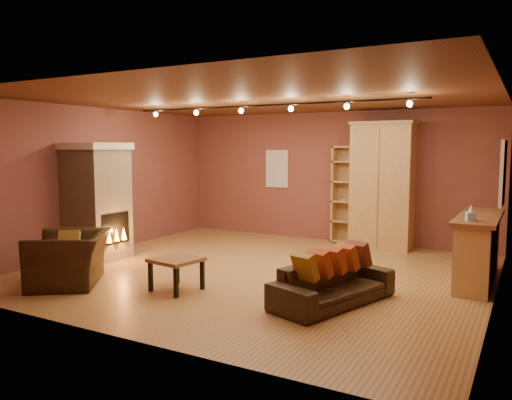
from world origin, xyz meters
The scene contains 16 objects.
floor centered at (0.00, 0.00, 0.00)m, with size 7.00×7.00×0.00m, color olive.
ceiling centered at (0.00, 0.00, 2.80)m, with size 7.00×7.00×0.00m, color brown.
back_wall centered at (0.00, 3.25, 1.40)m, with size 7.00×0.02×2.80m, color brown.
left_wall centered at (-3.50, 0.00, 1.40)m, with size 0.02×6.50×2.80m, color brown.
right_wall centered at (3.50, 0.00, 1.40)m, with size 0.02×6.50×2.80m, color brown.
fireplace centered at (-3.04, -0.60, 1.06)m, with size 1.01×0.98×2.12m.
back_window centered at (-1.30, 3.23, 1.55)m, with size 0.56×0.04×0.86m, color silver.
bookcase centered at (0.56, 3.14, 1.05)m, with size 0.85×0.33×2.07m.
armoire centered at (1.24, 2.93, 1.28)m, with size 1.25×0.71×2.55m.
bar_counter centered at (3.20, 1.05, 0.52)m, with size 0.58×2.15×1.03m.
tissue_box centered at (3.15, 0.33, 1.12)m, with size 0.16×0.16×0.22m.
right_window centered at (3.47, 1.40, 1.65)m, with size 0.05×0.90×1.00m, color silver.
loveseat centered at (1.66, -1.03, 0.37)m, with size 1.08×1.90×0.76m.
armchair centered at (-2.10, -2.05, 0.52)m, with size 1.32×1.42×1.04m.
coffee_table centered at (-0.51, -1.53, 0.40)m, with size 0.70×0.70×0.47m.
track_rail centered at (0.00, 0.20, 2.69)m, with size 5.20×0.09×0.13m.
Camera 1 is at (3.86, -7.07, 2.03)m, focal length 35.00 mm.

